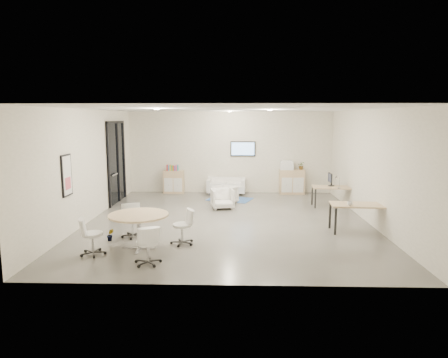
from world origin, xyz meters
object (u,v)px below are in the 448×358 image
at_px(loveseat, 226,186).
at_px(armchair_left, 225,194).
at_px(round_table, 139,218).
at_px(armchair_right, 222,198).
at_px(desk_front, 358,207).
at_px(desk_rear, 332,189).
at_px(sideboard_right, 292,182).
at_px(sideboard_left, 174,182).

height_order(loveseat, armchair_left, armchair_left).
distance_m(armchair_left, round_table, 5.24).
bearing_deg(armchair_right, round_table, -124.36).
relative_size(armchair_right, desk_front, 0.50).
xyz_separation_m(desk_front, round_table, (-5.39, -1.57, 0.08)).
xyz_separation_m(loveseat, desk_front, (3.56, -5.12, 0.36)).
distance_m(armchair_right, desk_rear, 3.70).
bearing_deg(desk_rear, round_table, -136.06).
relative_size(sideboard_right, armchair_right, 1.33).
bearing_deg(round_table, desk_front, 16.27).
distance_m(loveseat, desk_front, 6.25).
distance_m(loveseat, round_table, 6.96).
height_order(loveseat, desk_rear, desk_rear).
xyz_separation_m(armchair_left, round_table, (-1.83, -4.89, 0.39)).
xyz_separation_m(loveseat, armchair_right, (-0.07, -2.54, 0.06)).
distance_m(sideboard_left, desk_front, 7.73).
xyz_separation_m(sideboard_right, round_table, (-4.39, -6.81, 0.26)).
relative_size(loveseat, armchair_left, 2.21).
xyz_separation_m(sideboard_left, loveseat, (2.09, -0.14, -0.15)).
xyz_separation_m(loveseat, armchair_left, (0.00, -1.80, 0.05)).
height_order(armchair_right, desk_rear, armchair_right).
bearing_deg(sideboard_right, desk_rear, -65.44).
bearing_deg(round_table, armchair_left, 69.52).
bearing_deg(desk_rear, sideboard_left, 162.02).
distance_m(loveseat, armchair_right, 2.54).
xyz_separation_m(sideboard_right, desk_front, (1.00, -5.24, 0.18)).
distance_m(sideboard_left, armchair_right, 3.36).
bearing_deg(sideboard_right, loveseat, -177.45).
height_order(loveseat, desk_front, desk_front).
xyz_separation_m(sideboard_left, armchair_left, (2.09, -1.94, -0.10)).
distance_m(armchair_right, round_table, 4.53).
distance_m(loveseat, armchair_left, 1.80).
relative_size(sideboard_left, armchair_right, 1.23).
bearing_deg(loveseat, desk_rear, -26.59).
height_order(sideboard_left, armchair_left, sideboard_left).
distance_m(loveseat, desk_rear, 4.20).
relative_size(sideboard_right, armchair_left, 1.39).
distance_m(desk_rear, desk_front, 2.98).
bearing_deg(desk_front, sideboard_right, 105.30).
xyz_separation_m(sideboard_right, loveseat, (-2.56, -0.11, -0.18)).
height_order(sideboard_left, desk_rear, sideboard_left).
relative_size(desk_rear, round_table, 1.00).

